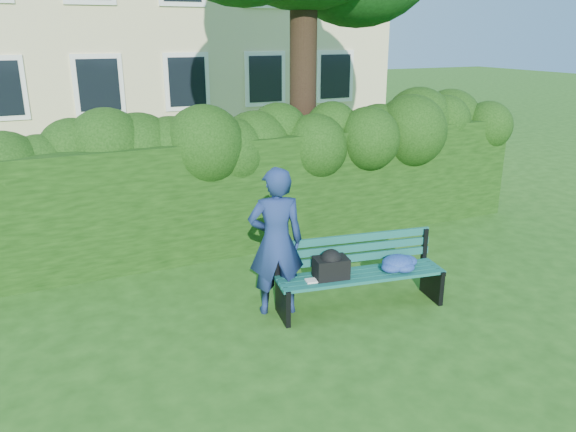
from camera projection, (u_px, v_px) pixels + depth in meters
name	position (u px, v px, depth m)	size (l,w,h in m)	color
ground	(307.00, 297.00, 7.41)	(80.00, 80.00, 0.00)	#234C15
hedge	(246.00, 191.00, 9.03)	(10.00, 1.00, 1.80)	black
park_bench	(362.00, 269.00, 7.02)	(2.18, 0.87, 0.89)	#0E484A
man_reading	(276.00, 242.00, 6.76)	(0.68, 0.44, 1.85)	navy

